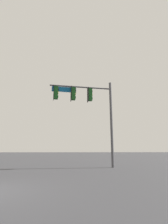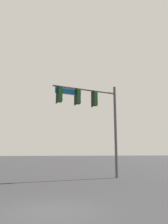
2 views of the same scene
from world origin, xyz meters
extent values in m
plane|color=#2D2D30|center=(0.00, 0.00, 0.00)|extent=(400.00, 400.00, 0.00)
cylinder|color=#47474C|center=(-7.51, -8.06, 3.74)|extent=(0.22, 0.22, 7.49)
cylinder|color=#47474C|center=(-4.79, -7.98, 6.89)|extent=(5.45, 0.28, 0.12)
cube|color=black|center=(-5.42, -8.00, 6.22)|extent=(0.04, 0.52, 1.30)
cube|color=#144719|center=(-5.61, -8.00, 6.22)|extent=(0.37, 0.33, 1.10)
cylinder|color=#144719|center=(-5.61, -8.00, 6.83)|extent=(0.04, 0.04, 0.12)
cylinder|color=#340503|center=(-5.81, -8.01, 6.55)|extent=(0.04, 0.22, 0.22)
cylinder|color=yellow|center=(-5.81, -8.01, 6.22)|extent=(0.04, 0.22, 0.22)
cylinder|color=black|center=(-5.81, -8.01, 5.89)|extent=(0.04, 0.22, 0.22)
cube|color=black|center=(-3.92, -7.96, 6.22)|extent=(0.04, 0.52, 1.30)
cube|color=#144719|center=(-4.11, -7.96, 6.22)|extent=(0.37, 0.33, 1.10)
cylinder|color=#144719|center=(-4.11, -7.96, 6.83)|extent=(0.04, 0.04, 0.12)
cylinder|color=#340503|center=(-4.31, -7.97, 6.55)|extent=(0.04, 0.22, 0.22)
cylinder|color=yellow|center=(-4.31, -7.97, 6.22)|extent=(0.04, 0.22, 0.22)
cylinder|color=black|center=(-4.31, -7.97, 5.89)|extent=(0.04, 0.22, 0.22)
cube|color=black|center=(-2.42, -7.91, 6.22)|extent=(0.04, 0.52, 1.30)
cube|color=#144719|center=(-2.61, -7.92, 6.22)|extent=(0.37, 0.33, 1.10)
cylinder|color=#144719|center=(-2.61, -7.92, 6.83)|extent=(0.04, 0.04, 0.12)
cylinder|color=#340503|center=(-2.81, -7.92, 6.55)|extent=(0.04, 0.22, 0.22)
cylinder|color=yellow|center=(-2.81, -7.92, 6.22)|extent=(0.04, 0.22, 0.22)
cylinder|color=black|center=(-2.81, -7.92, 5.89)|extent=(0.04, 0.22, 0.22)
cube|color=#0A4C7F|center=(-3.31, -7.94, 6.57)|extent=(2.08, 0.10, 0.44)
cube|color=white|center=(-3.31, -7.94, 6.57)|extent=(2.14, 0.08, 0.50)
camera|label=1|loc=(-2.81, 6.51, 1.34)|focal=28.00mm
camera|label=2|loc=(1.99, 7.33, 1.87)|focal=35.00mm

